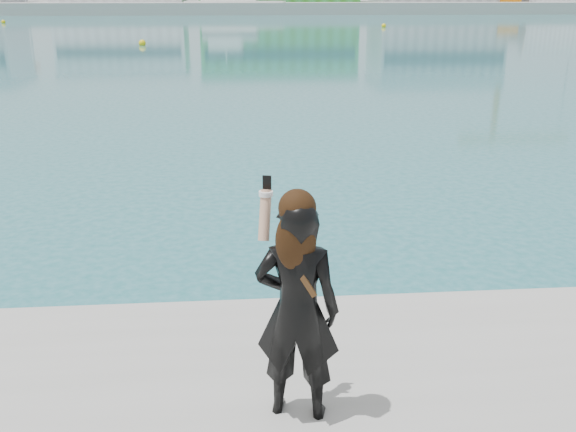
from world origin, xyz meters
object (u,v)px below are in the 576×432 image
buoy_near (384,27)px  woman (297,304)px  buoy_extra (142,45)px  buoy_far (4,23)px  motor_yacht (233,1)px

buoy_near → woman: size_ratio=0.32×
buoy_extra → woman: woman is taller
buoy_extra → woman: 44.35m
buoy_extra → woman: bearing=-81.3°
buoy_extra → buoy_near: bearing=46.8°
buoy_far → buoy_extra: same height
motor_yacht → buoy_far: (-28.53, -32.81, -2.26)m
buoy_near → buoy_extra: bearing=-133.2°
buoy_near → buoy_far: 46.97m
motor_yacht → buoy_extra: motor_yacht is taller
buoy_far → woman: 87.02m
buoy_far → buoy_near: bearing=-17.3°
buoy_near → woman: 70.08m
buoy_far → buoy_extra: (21.99, -38.32, 0.00)m
buoy_near → woman: bearing=-103.3°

